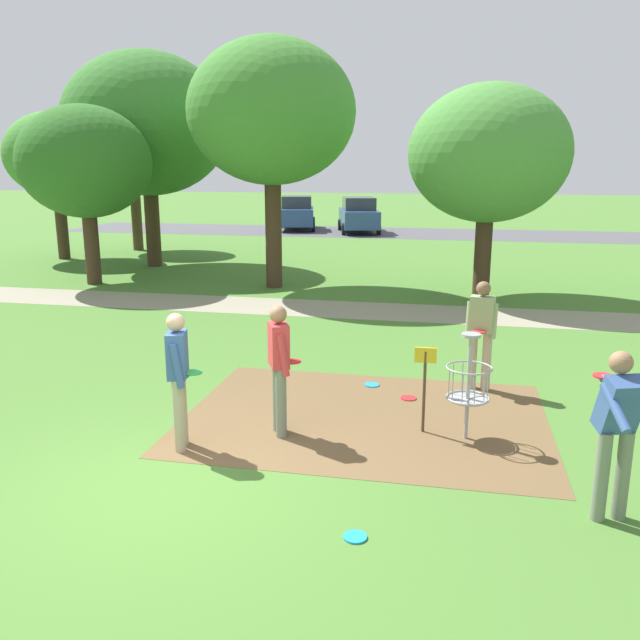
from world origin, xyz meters
The scene contains 20 objects.
ground_plane centered at (0.00, 0.00, 0.00)m, with size 160.00×160.00×0.00m, color #47752D.
dirt_tee_pad centered at (1.90, 2.43, 0.00)m, with size 4.95×3.67×0.01m, color brown.
disc_golf_basket centered at (3.20, 2.01, 0.75)m, with size 0.98×0.58×1.39m.
player_foreground_watching centered at (-0.19, 1.00, 0.97)m, with size 0.44×0.49×1.71m.
player_throwing centered at (3.47, 3.98, 0.97)m, with size 0.49×0.43×1.71m.
player_waiting_left centered at (4.62, 0.31, 0.99)m, with size 0.46×1.17×1.71m.
player_waiting_right centered at (0.89, 1.66, 0.97)m, with size 0.45×0.49×1.71m.
frisbee_near_basket centered at (2.22, -0.55, 0.01)m, with size 0.23×0.23×0.02m, color #1E93DB.
frisbee_by_tee centered at (2.44, 3.30, 0.01)m, with size 0.24×0.24×0.02m, color red.
frisbee_far_left centered at (1.82, 3.79, 0.01)m, with size 0.24×0.24×0.02m, color #1E93DB.
tree_near_left centered at (-7.44, 11.26, 3.51)m, with size 3.74×3.74×5.12m.
tree_near_right centered at (-7.28, 14.94, 4.77)m, with size 5.55×5.55×7.14m.
tree_mid_left centered at (3.77, 11.65, 3.71)m, with size 4.12×4.12×5.48m.
tree_mid_center centered at (-2.05, 11.84, 4.83)m, with size 4.62×4.62×6.82m.
tree_far_left centered at (-9.95, 18.94, 3.97)m, with size 3.45×3.45×5.47m.
tree_far_center centered at (-11.46, 15.94, 3.79)m, with size 3.62×3.62×5.36m.
parking_lot_strip centered at (0.00, 28.32, 0.00)m, with size 36.00×6.00×0.01m, color #4C4C51.
parked_car_leftmost centered at (-5.57, 29.05, 0.92)m, with size 2.66×4.49×1.84m.
parked_car_center_left centered at (-1.99, 28.11, 0.92)m, with size 2.78×4.51×1.84m.
gravel_path centered at (0.00, 9.25, 0.00)m, with size 40.00×1.94×0.00m, color gray.
Camera 1 is at (3.00, -5.93, 3.40)m, focal length 36.19 mm.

